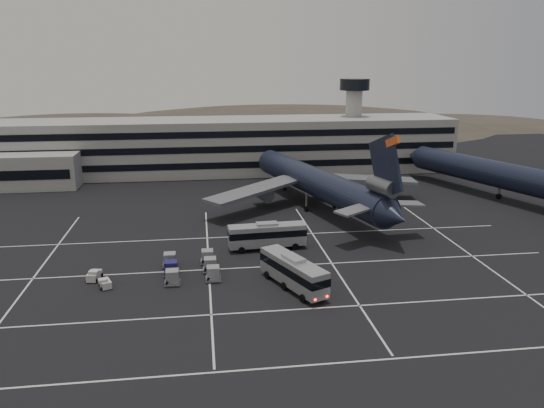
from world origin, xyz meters
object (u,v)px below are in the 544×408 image
at_px(bus_near, 293,271).
at_px(bus_far, 267,235).
at_px(tug_a, 94,275).
at_px(trijet_main, 318,182).
at_px(uld_cluster, 191,267).

bearing_deg(bus_near, bus_far, 72.20).
bearing_deg(tug_a, trijet_main, 51.63).
xyz_separation_m(trijet_main, bus_far, (-13.04, -22.47, -2.88)).
distance_m(trijet_main, uld_cluster, 39.91).
height_order(bus_far, uld_cluster, bus_far).
relative_size(bus_near, uld_cluster, 1.29).
height_order(tug_a, uld_cluster, uld_cluster).
bearing_deg(uld_cluster, tug_a, -176.66).
distance_m(bus_far, tug_a, 26.57).
bearing_deg(tug_a, bus_near, -1.05).
distance_m(trijet_main, bus_near, 39.49).
height_order(trijet_main, uld_cluster, trijet_main).
bearing_deg(uld_cluster, trijet_main, 51.15).
bearing_deg(tug_a, bus_far, 32.05).
bearing_deg(bus_far, uld_cluster, 121.68).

